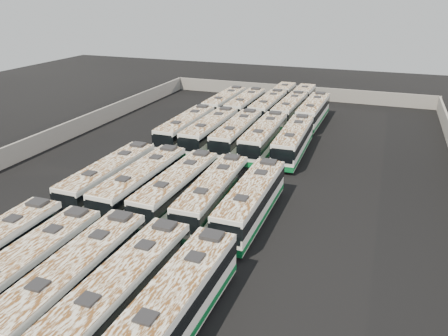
# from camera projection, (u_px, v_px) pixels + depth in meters

# --- Properties ---
(ground) EXTENTS (140.00, 140.00, 0.00)m
(ground) POSITION_uv_depth(u_px,v_px,m) (223.00, 175.00, 44.10)
(ground) COLOR black
(ground) RESTS_ON ground
(perimeter_wall) EXTENTS (45.20, 73.20, 2.20)m
(perimeter_wall) POSITION_uv_depth(u_px,v_px,m) (223.00, 165.00, 43.69)
(perimeter_wall) COLOR gray
(perimeter_wall) RESTS_ON ground
(bus_front_left) EXTENTS (2.51, 11.84, 3.34)m
(bus_front_left) POSITION_uv_depth(u_px,v_px,m) (27.00, 270.00, 26.28)
(bus_front_left) COLOR white
(bus_front_left) RESTS_ON ground
(bus_front_center) EXTENTS (2.66, 12.24, 3.45)m
(bus_front_center) POSITION_uv_depth(u_px,v_px,m) (75.00, 279.00, 25.37)
(bus_front_center) COLOR white
(bus_front_center) RESTS_ON ground
(bus_front_right) EXTENTS (2.88, 12.28, 3.44)m
(bus_front_right) POSITION_uv_depth(u_px,v_px,m) (122.00, 292.00, 24.29)
(bus_front_right) COLOR white
(bus_front_right) RESTS_ON ground
(bus_front_far_right) EXTENTS (2.87, 12.30, 3.45)m
(bus_front_far_right) POSITION_uv_depth(u_px,v_px,m) (174.00, 307.00, 23.11)
(bus_front_far_right) COLOR white
(bus_front_far_right) RESTS_ON ground
(bus_midfront_far_left) EXTENTS (2.67, 12.11, 3.41)m
(bus_midfront_far_left) POSITION_uv_depth(u_px,v_px,m) (110.00, 178.00, 39.17)
(bus_midfront_far_left) COLOR white
(bus_midfront_far_left) RESTS_ON ground
(bus_midfront_left) EXTENTS (2.76, 12.33, 3.47)m
(bus_midfront_left) POSITION_uv_depth(u_px,v_px,m) (142.00, 183.00, 38.00)
(bus_midfront_left) COLOR white
(bus_midfront_left) RESTS_ON ground
(bus_midfront_center) EXTENTS (2.82, 11.96, 3.35)m
(bus_midfront_center) POSITION_uv_depth(u_px,v_px,m) (177.00, 188.00, 37.12)
(bus_midfront_center) COLOR white
(bus_midfront_center) RESTS_ON ground
(bus_midfront_right) EXTENTS (2.77, 11.93, 3.35)m
(bus_midfront_right) POSITION_uv_depth(u_px,v_px,m) (213.00, 194.00, 36.08)
(bus_midfront_right) COLOR white
(bus_midfront_right) RESTS_ON ground
(bus_midfront_far_right) EXTENTS (2.58, 12.04, 3.39)m
(bus_midfront_far_right) POSITION_uv_depth(u_px,v_px,m) (251.00, 201.00, 34.86)
(bus_midfront_far_right) COLOR white
(bus_midfront_far_right) RESTS_ON ground
(bus_midback_far_left) EXTENTS (2.65, 12.35, 3.48)m
(bus_midback_far_left) POSITION_uv_depth(u_px,v_px,m) (186.00, 129.00, 53.04)
(bus_midback_far_left) COLOR white
(bus_midback_far_left) RESTS_ON ground
(bus_midback_left) EXTENTS (2.72, 12.36, 3.48)m
(bus_midback_left) POSITION_uv_depth(u_px,v_px,m) (210.00, 131.00, 51.95)
(bus_midback_left) COLOR white
(bus_midback_left) RESTS_ON ground
(bus_midback_center) EXTENTS (2.75, 12.31, 3.46)m
(bus_midback_center) POSITION_uv_depth(u_px,v_px,m) (237.00, 134.00, 51.03)
(bus_midback_center) COLOR white
(bus_midback_center) RESTS_ON ground
(bus_midback_right) EXTENTS (2.69, 12.32, 3.47)m
(bus_midback_right) POSITION_uv_depth(u_px,v_px,m) (264.00, 137.00, 49.98)
(bus_midback_right) COLOR white
(bus_midback_right) RESTS_ON ground
(bus_midback_far_right) EXTENTS (2.78, 12.14, 3.41)m
(bus_midback_far_right) POSITION_uv_depth(u_px,v_px,m) (293.00, 141.00, 48.85)
(bus_midback_far_right) COLOR white
(bus_midback_far_right) RESTS_ON ground
(bus_back_far_left) EXTENTS (2.70, 12.09, 3.40)m
(bus_back_far_left) POSITION_uv_depth(u_px,v_px,m) (225.00, 104.00, 64.85)
(bus_back_far_left) COLOR white
(bus_back_far_left) RESTS_ON ground
(bus_back_left) EXTENTS (2.61, 12.07, 3.40)m
(bus_back_left) POSITION_uv_depth(u_px,v_px,m) (246.00, 106.00, 63.85)
(bus_back_left) COLOR white
(bus_back_left) RESTS_ON ground
(bus_back_center) EXTENTS (2.73, 18.59, 3.37)m
(bus_back_center) POSITION_uv_depth(u_px,v_px,m) (274.00, 103.00, 65.64)
(bus_back_center) COLOR white
(bus_back_center) RESTS_ON ground
(bus_back_right) EXTENTS (2.90, 18.49, 3.35)m
(bus_back_right) POSITION_uv_depth(u_px,v_px,m) (295.00, 105.00, 64.46)
(bus_back_right) COLOR white
(bus_back_right) RESTS_ON ground
(bus_back_far_right) EXTENTS (2.78, 12.25, 3.44)m
(bus_back_far_right) POSITION_uv_depth(u_px,v_px,m) (313.00, 112.00, 60.56)
(bus_back_far_right) COLOR white
(bus_back_far_right) RESTS_ON ground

